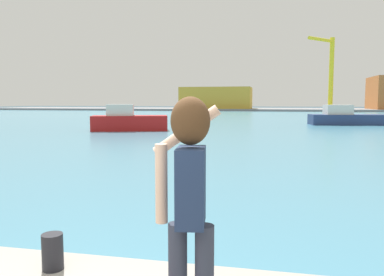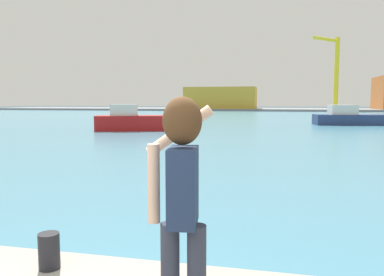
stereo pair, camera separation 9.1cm
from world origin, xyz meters
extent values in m
plane|color=#334751|center=(0.00, 50.00, 0.00)|extent=(220.00, 220.00, 0.00)
cube|color=teal|center=(0.00, 52.00, 0.01)|extent=(140.00, 100.00, 0.02)
cube|color=gray|center=(0.00, 92.00, 0.24)|extent=(140.00, 20.00, 0.47)
cube|color=#1E2D4C|center=(0.86, 0.84, 1.63)|extent=(0.24, 0.36, 0.56)
sphere|color=#E0B293|center=(0.86, 0.84, 2.09)|extent=(0.22, 0.22, 0.22)
ellipsoid|color=#472D19|center=(0.86, 0.82, 2.10)|extent=(0.28, 0.26, 0.34)
cylinder|color=#E0B293|center=(0.64, 0.84, 1.64)|extent=(0.09, 0.09, 0.58)
cylinder|color=#E0B293|center=(0.78, 1.05, 2.01)|extent=(0.53, 0.15, 0.40)
cube|color=black|center=(0.77, 1.17, 2.18)|extent=(0.02, 0.07, 0.14)
cylinder|color=black|center=(-0.73, 1.58, 0.72)|extent=(0.21, 0.21, 0.37)
cube|color=#B21919|center=(-9.09, 25.30, 0.59)|extent=(5.96, 3.66, 1.13)
cube|color=silver|center=(-9.75, 25.09, 1.57)|extent=(2.34, 2.05, 0.85)
cube|color=navy|center=(8.38, 36.22, 0.50)|extent=(7.00, 3.28, 0.96)
cube|color=silver|center=(7.55, 36.11, 1.44)|extent=(2.58, 2.10, 0.91)
cube|color=gold|center=(-11.63, 89.26, 3.00)|extent=(16.58, 9.87, 5.05)
cylinder|color=yellow|center=(14.20, 87.50, 8.31)|extent=(1.00, 1.00, 15.67)
cylinder|color=yellow|center=(11.47, 84.55, 15.35)|extent=(5.98, 6.36, 0.70)
camera|label=1|loc=(1.41, -1.76, 2.24)|focal=35.42mm
camera|label=2|loc=(1.50, -1.74, 2.24)|focal=35.42mm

